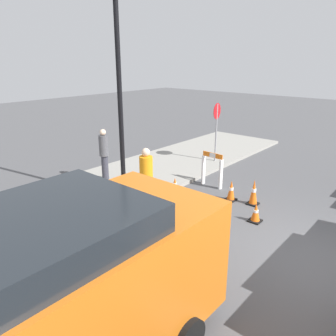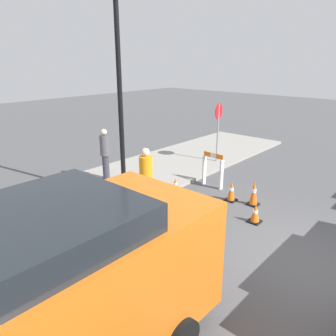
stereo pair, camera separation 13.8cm
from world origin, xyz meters
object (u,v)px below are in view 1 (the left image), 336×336
Objects in this scene: stop_sign at (217,123)px; person_pedestrian at (104,153)px; work_van at (26,310)px; person_worker at (146,177)px; streetlamp_post at (118,68)px.

stop_sign reaches higher than person_pedestrian.
stop_sign is 9.93m from work_van.
work_van is (-9.28, -3.51, -0.33)m from stop_sign.
streetlamp_post is at bearing 127.10° from person_worker.
stop_sign reaches higher than person_worker.
streetlamp_post is at bearing 37.92° from work_van.
work_van is at bearing -111.47° from person_worker.
person_pedestrian is 0.32× the size of work_van.
streetlamp_post is 3.26× the size of person_worker.
streetlamp_post reaches higher than stop_sign.
work_van is (-4.61, -2.68, 0.36)m from person_worker.
streetlamp_post is 5.09m from stop_sign.
streetlamp_post is 2.91m from person_worker.
person_worker is 2.52m from person_pedestrian.
streetlamp_post is 6.35m from work_van.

